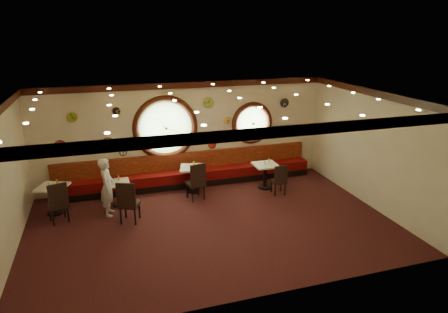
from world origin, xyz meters
TOP-DOWN VIEW (x-y plane):
  - floor at (0.00, 0.00)m, footprint 9.00×6.00m
  - ceiling at (0.00, 0.00)m, footprint 9.00×6.00m
  - wall_back at (0.00, 3.00)m, footprint 9.00×0.02m
  - wall_front at (0.00, -3.00)m, footprint 9.00×0.02m
  - wall_left at (-4.50, 0.00)m, footprint 0.02×6.00m
  - wall_right at (4.50, 0.00)m, footprint 0.02×6.00m
  - molding_back at (0.00, 2.95)m, footprint 9.00×0.10m
  - molding_front at (0.00, -2.95)m, footprint 9.00×0.10m
  - molding_right at (4.45, 0.00)m, footprint 0.10×6.00m
  - banquette_base at (0.00, 2.72)m, footprint 8.00×0.55m
  - banquette_seat at (0.00, 2.72)m, footprint 8.00×0.55m
  - banquette_back at (0.00, 2.94)m, footprint 8.00×0.10m
  - porthole_left_glass at (-0.60, 3.00)m, footprint 1.66×0.02m
  - porthole_left_frame at (-0.60, 2.98)m, footprint 1.98×0.18m
  - porthole_left_ring at (-0.60, 2.95)m, footprint 1.61×0.03m
  - porthole_right_glass at (2.20, 3.00)m, footprint 1.10×0.02m
  - porthole_right_frame at (2.20, 2.98)m, footprint 1.38×0.18m
  - porthole_right_ring at (2.20, 2.95)m, footprint 1.09×0.03m
  - wall_clock_0 at (1.35, 2.96)m, footprint 0.22×0.03m
  - wall_clock_1 at (0.75, 2.96)m, footprint 0.30×0.03m
  - wall_clock_2 at (-2.00, 2.96)m, footprint 0.24×0.03m
  - wall_clock_3 at (3.30, 2.96)m, footprint 0.28×0.03m
  - wall_clock_4 at (3.55, 2.96)m, footprint 0.34×0.03m
  - wall_clock_5 at (-3.60, 2.96)m, footprint 0.32×0.03m
  - wall_clock_6 at (-1.90, 2.96)m, footprint 0.20×0.03m
  - wall_clock_7 at (0.85, 2.96)m, footprint 0.24×0.03m
  - wall_clock_8 at (-2.30, 2.96)m, footprint 0.36×0.03m
  - wall_clock_9 at (-3.20, 2.96)m, footprint 0.26×0.03m
  - table_a at (-3.82, 1.86)m, footprint 0.93×0.93m
  - table_b at (-2.17, 1.86)m, footprint 0.65×0.65m
  - table_c at (0.03, 2.23)m, footprint 0.86×0.86m
  - table_d at (2.22, 1.84)m, footprint 0.71×0.71m
  - chair_a at (-3.65, 1.22)m, footprint 0.57×0.57m
  - chair_b at (-1.98, 0.70)m, footprint 0.61×0.61m
  - chair_c at (-0.00, 1.57)m, footprint 0.56×0.56m
  - chair_d at (2.41, 1.21)m, footprint 0.42×0.42m
  - condiment_a_salt at (-3.90, 1.87)m, footprint 0.04×0.04m
  - condiment_b_salt at (-2.26, 1.93)m, footprint 0.03×0.03m
  - condiment_c_salt at (-0.04, 2.34)m, footprint 0.03×0.03m
  - condiment_d_salt at (2.19, 1.84)m, footprint 0.04×0.04m
  - condiment_a_pepper at (-3.79, 1.79)m, footprint 0.04×0.04m
  - condiment_b_pepper at (-2.19, 1.87)m, footprint 0.03×0.03m
  - condiment_c_pepper at (0.06, 2.25)m, footprint 0.04×0.04m
  - condiment_d_pepper at (2.21, 1.78)m, footprint 0.04×0.04m
  - condiment_a_bottle at (-3.69, 1.91)m, footprint 0.05×0.05m
  - condiment_b_bottle at (-2.12, 1.98)m, footprint 0.05×0.05m
  - condiment_c_bottle at (0.09, 2.33)m, footprint 0.05×0.05m
  - condiment_d_bottle at (2.35, 1.91)m, footprint 0.05×0.05m
  - waiter at (-2.44, 1.37)m, footprint 0.46×0.62m

SIDE VIEW (x-z plane):
  - floor at x=0.00m, z-range 0.00..0.00m
  - banquette_base at x=0.00m, z-range 0.00..0.20m
  - banquette_seat at x=0.00m, z-range 0.20..0.50m
  - table_b at x=-2.17m, z-range 0.09..0.79m
  - table_d at x=2.22m, z-range 0.10..0.87m
  - table_c at x=0.03m, z-range 0.10..0.88m
  - table_a at x=-3.82m, z-range 0.10..0.88m
  - chair_d at x=2.41m, z-range 0.25..0.83m
  - chair_a at x=-3.65m, z-range 0.29..0.97m
  - chair_c at x=0.00m, z-range 0.29..0.99m
  - chair_b at x=-1.98m, z-range 0.29..0.99m
  - condiment_b_salt at x=-2.26m, z-range 0.70..0.78m
  - condiment_b_pepper at x=-2.19m, z-range 0.70..0.79m
  - banquette_back at x=0.00m, z-range 0.48..1.02m
  - condiment_b_bottle at x=-2.12m, z-range 0.70..0.87m
  - waiter at x=-2.44m, z-range 0.00..1.56m
  - condiment_d_pepper at x=2.21m, z-range 0.77..0.87m
  - condiment_d_salt at x=2.19m, z-range 0.77..0.87m
  - condiment_c_salt at x=-0.04m, z-range 0.78..0.87m
  - condiment_c_pepper at x=0.06m, z-range 0.78..0.88m
  - condiment_a_pepper at x=-3.79m, z-range 0.78..0.88m
  - condiment_a_salt at x=-3.90m, z-range 0.78..0.88m
  - condiment_d_bottle at x=2.35m, z-range 0.77..0.93m
  - condiment_c_bottle at x=0.09m, z-range 0.78..0.93m
  - condiment_a_bottle at x=-3.69m, z-range 0.78..0.95m
  - wall_clock_6 at x=-1.90m, z-range 1.10..1.30m
  - wall_clock_7 at x=0.85m, z-range 1.08..1.32m
  - wall_clock_4 at x=3.55m, z-range 1.28..1.62m
  - wall_clock_8 at x=-2.30m, z-range 1.32..1.68m
  - wall_clock_5 at x=-3.60m, z-range 1.39..1.71m
  - wall_back at x=0.00m, z-range 0.00..3.20m
  - wall_front at x=0.00m, z-range 0.00..3.20m
  - wall_left at x=-4.50m, z-range 0.00..3.20m
  - wall_right at x=4.50m, z-range 0.00..3.20m
  - porthole_right_ring at x=2.20m, z-range 1.26..2.34m
  - porthole_right_glass at x=2.20m, z-range 1.25..2.35m
  - porthole_right_frame at x=2.20m, z-range 1.11..2.49m
  - porthole_left_glass at x=-0.60m, z-range 1.02..2.68m
  - porthole_left_frame at x=-0.60m, z-range 0.86..2.84m
  - porthole_left_ring at x=-0.60m, z-range 1.04..2.66m
  - wall_clock_0 at x=1.35m, z-range 1.84..2.06m
  - wall_clock_9 at x=-3.20m, z-range 2.22..2.48m
  - wall_clock_3 at x=3.30m, z-range 2.26..2.54m
  - wall_clock_2 at x=-2.00m, z-range 2.33..2.57m
  - wall_clock_1 at x=0.75m, z-range 2.40..2.70m
  - molding_back at x=0.00m, z-range 3.02..3.20m
  - molding_front at x=0.00m, z-range 3.02..3.20m
  - molding_right at x=4.45m, z-range 3.02..3.20m
  - ceiling at x=0.00m, z-range 3.19..3.21m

